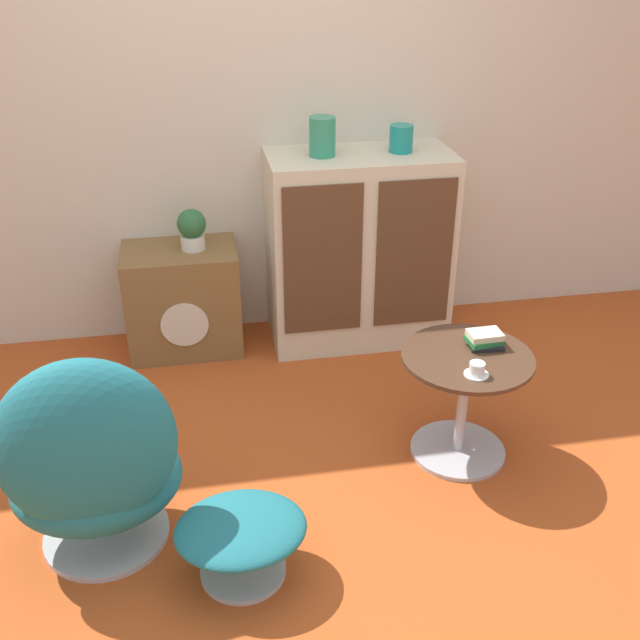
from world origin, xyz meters
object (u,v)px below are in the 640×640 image
vase_inner_left (401,139)px  egg_chair (92,465)px  coffee_table (463,396)px  vase_leftmost (322,137)px  tv_console (183,299)px  potted_plant (192,228)px  book_stack (485,339)px  ottoman (241,533)px  sideboard (358,249)px  teacup (477,370)px

vase_inner_left → egg_chair: bearing=-136.2°
coffee_table → vase_leftmost: bearing=109.8°
tv_console → potted_plant: potted_plant is taller
book_stack → potted_plant: bearing=136.8°
ottoman → vase_inner_left: (0.97, 1.60, 0.90)m
ottoman → tv_console: bearing=95.4°
sideboard → ottoman: (-0.77, -1.60, -0.33)m
book_stack → vase_inner_left: bearing=95.0°
coffee_table → vase_leftmost: size_ratio=2.84×
sideboard → tv_console: (-0.92, 0.03, -0.23)m
tv_console → sideboard: bearing=-2.1°
egg_chair → coffee_table: size_ratio=1.55×
coffee_table → potted_plant: bearing=133.0°
egg_chair → vase_inner_left: size_ratio=6.26×
egg_chair → teacup: size_ratio=8.61×
egg_chair → ottoman: 0.56m
tv_console → teacup: (1.11, -1.27, 0.23)m
tv_console → ottoman: tv_console is taller
sideboard → coffee_table: 1.13m
vase_inner_left → potted_plant: (-1.05, 0.03, -0.41)m
tv_console → book_stack: (1.22, -1.07, 0.24)m
teacup → ottoman: bearing=-159.1°
egg_chair → book_stack: 1.59m
vase_inner_left → book_stack: bearing=-85.0°
potted_plant → book_stack: bearing=-43.2°
egg_chair → vase_leftmost: bearing=52.7°
sideboard → egg_chair: bearing=-132.0°
book_stack → sideboard: bearing=105.8°
vase_inner_left → potted_plant: 1.13m
coffee_table → teacup: teacup is taller
sideboard → ottoman: 1.81m
coffee_table → ottoman: bearing=-152.3°
sideboard → teacup: sideboard is taller
egg_chair → coffee_table: 1.49m
vase_inner_left → book_stack: size_ratio=0.87×
tv_console → book_stack: 1.64m
teacup → vase_leftmost: bearing=106.8°
vase_leftmost → ottoman: bearing=-109.8°
egg_chair → ottoman: bearing=-23.5°
potted_plant → teacup: size_ratio=2.16×
sideboard → potted_plant: size_ratio=4.88×
egg_chair → teacup: (1.44, 0.15, 0.13)m
potted_plant → teacup: potted_plant is taller
ottoman → teacup: teacup is taller
coffee_table → vase_inner_left: 1.35m
egg_chair → book_stack: bearing=13.0°
potted_plant → sideboard: bearing=-2.4°
tv_console → egg_chair: size_ratio=0.70×
book_stack → coffee_table: bearing=-147.8°
coffee_table → vase_inner_left: vase_inner_left is taller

